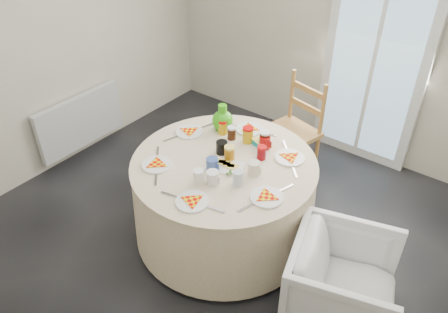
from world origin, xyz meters
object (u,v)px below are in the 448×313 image
Objects in this scene: radiator at (81,121)px; armchair at (344,276)px; table at (224,199)px; wooden_chair at (290,134)px; green_pitcher at (223,117)px.

radiator is 3.05m from armchair.
table is 1.44× the size of wooden_chair.
table is at bearing 66.42° from armchair.
armchair is 1.57m from green_pitcher.
armchair is at bearing -32.40° from wooden_chair.
armchair reaches higher than radiator.
radiator is at bearing 69.95° from armchair.
radiator is 0.98× the size of wooden_chair.
radiator is 1.73m from green_pitcher.
table reaches higher than radiator.
table is at bearing -48.60° from green_pitcher.
wooden_chair is at bearing 89.71° from table.
armchair is (1.12, -0.15, 0.02)m from table.
green_pitcher reaches higher than wooden_chair.
table is 6.39× the size of green_pitcher.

